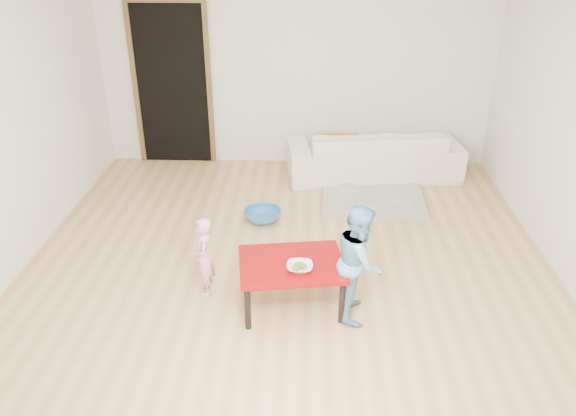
# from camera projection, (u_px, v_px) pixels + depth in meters

# --- Properties ---
(floor) EXTENTS (5.00, 5.00, 0.01)m
(floor) POSITION_uv_depth(u_px,v_px,m) (289.00, 258.00, 5.45)
(floor) COLOR tan
(floor) RESTS_ON ground
(back_wall) EXTENTS (5.00, 0.02, 2.60)m
(back_wall) POSITION_uv_depth(u_px,v_px,m) (297.00, 65.00, 7.08)
(back_wall) COLOR silver
(back_wall) RESTS_ON floor
(left_wall) EXTENTS (0.02, 5.00, 2.60)m
(left_wall) POSITION_uv_depth(u_px,v_px,m) (6.00, 127.00, 4.95)
(left_wall) COLOR silver
(left_wall) RESTS_ON floor
(doorway) EXTENTS (1.02, 0.08, 2.11)m
(doorway) POSITION_uv_depth(u_px,v_px,m) (173.00, 86.00, 7.25)
(doorway) COLOR brown
(doorway) RESTS_ON back_wall
(sofa) EXTENTS (2.23, 1.10, 0.63)m
(sofa) POSITION_uv_depth(u_px,v_px,m) (373.00, 152.00, 7.10)
(sofa) COLOR white
(sofa) RESTS_ON floor
(cushion) EXTENTS (0.49, 0.44, 0.12)m
(cushion) POSITION_uv_depth(u_px,v_px,m) (341.00, 144.00, 6.93)
(cushion) COLOR #D35F17
(cushion) RESTS_ON sofa
(red_table) EXTENTS (0.94, 0.76, 0.43)m
(red_table) POSITION_uv_depth(u_px,v_px,m) (291.00, 284.00, 4.69)
(red_table) COLOR maroon
(red_table) RESTS_ON floor
(bowl) EXTENTS (0.21, 0.21, 0.05)m
(bowl) POSITION_uv_depth(u_px,v_px,m) (300.00, 267.00, 4.48)
(bowl) COLOR white
(bowl) RESTS_ON red_table
(broccoli) EXTENTS (0.12, 0.12, 0.06)m
(broccoli) POSITION_uv_depth(u_px,v_px,m) (300.00, 267.00, 4.48)
(broccoli) COLOR #2D5919
(broccoli) RESTS_ON red_table
(child_pink) EXTENTS (0.23, 0.30, 0.73)m
(child_pink) POSITION_uv_depth(u_px,v_px,m) (204.00, 257.00, 4.78)
(child_pink) COLOR pink
(child_pink) RESTS_ON floor
(child_blue) EXTENTS (0.42, 0.51, 0.99)m
(child_blue) POSITION_uv_depth(u_px,v_px,m) (360.00, 261.00, 4.48)
(child_blue) COLOR #5A99D1
(child_blue) RESTS_ON floor
(basin) EXTENTS (0.40, 0.40, 0.13)m
(basin) POSITION_uv_depth(u_px,v_px,m) (263.00, 215.00, 6.11)
(basin) COLOR #2D6BAA
(basin) RESTS_ON floor
(blanket) EXTENTS (1.20, 1.02, 0.06)m
(blanket) POSITION_uv_depth(u_px,v_px,m) (373.00, 198.00, 6.56)
(blanket) COLOR #ABA697
(blanket) RESTS_ON floor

